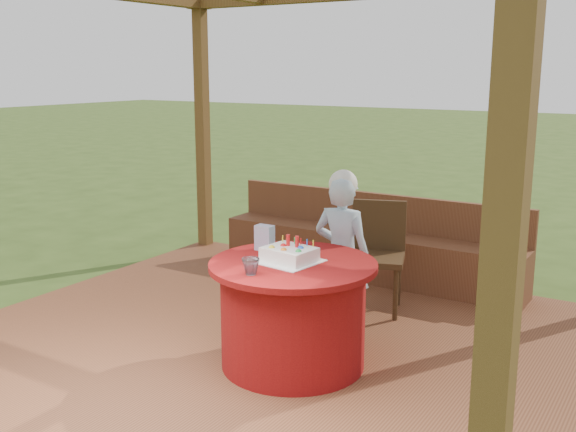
% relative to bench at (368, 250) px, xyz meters
% --- Properties ---
extents(ground, '(60.00, 60.00, 0.00)m').
position_rel_bench_xyz_m(ground, '(0.00, -1.72, -0.38)').
color(ground, '#314B19').
rests_on(ground, ground).
extents(deck, '(4.50, 4.00, 0.12)m').
position_rel_bench_xyz_m(deck, '(0.00, -1.72, -0.32)').
color(deck, brown).
rests_on(deck, ground).
extents(pergola, '(4.50, 4.00, 2.72)m').
position_rel_bench_xyz_m(pergola, '(0.00, -1.72, 2.02)').
color(pergola, brown).
rests_on(pergola, deck).
extents(bench, '(3.00, 0.42, 0.80)m').
position_rel_bench_xyz_m(bench, '(0.00, 0.00, 0.00)').
color(bench, brown).
rests_on(bench, deck).
extents(table, '(1.12, 1.12, 0.72)m').
position_rel_bench_xyz_m(table, '(0.41, -2.06, 0.10)').
color(table, maroon).
rests_on(table, deck).
extents(chair, '(0.57, 0.57, 0.90)m').
position_rel_bench_xyz_m(chair, '(0.42, -0.74, 0.24)').
color(chair, '#3D2713').
rests_on(chair, deck).
extents(elderly_woman, '(0.46, 0.31, 1.26)m').
position_rel_bench_xyz_m(elderly_woman, '(0.42, -1.39, 0.37)').
color(elderly_woman, '#90B9D6').
rests_on(elderly_woman, deck).
extents(birthday_cake, '(0.41, 0.41, 0.17)m').
position_rel_bench_xyz_m(birthday_cake, '(0.38, -2.06, 0.51)').
color(birthday_cake, white).
rests_on(birthday_cake, table).
extents(gift_bag, '(0.13, 0.08, 0.18)m').
position_rel_bench_xyz_m(gift_bag, '(0.08, -1.90, 0.55)').
color(gift_bag, '#C07CAB').
rests_on(gift_bag, table).
extents(drinking_glass, '(0.15, 0.15, 0.10)m').
position_rel_bench_xyz_m(drinking_glass, '(0.32, -2.43, 0.51)').
color(drinking_glass, silver).
rests_on(drinking_glass, table).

